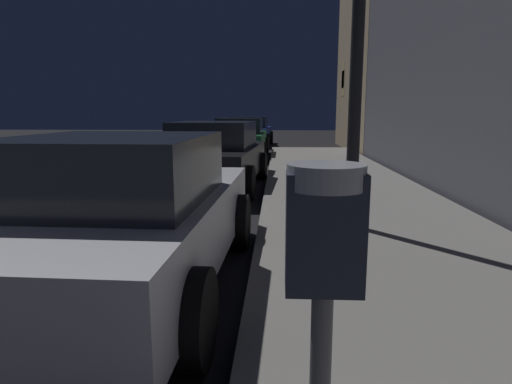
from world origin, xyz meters
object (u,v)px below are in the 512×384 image
(car_black, at_px, (214,155))
(car_blue, at_px, (250,131))
(car_green, at_px, (240,138))
(parking_meter, at_px, (323,293))
(car_silver, at_px, (123,215))

(car_black, height_order, car_blue, same)
(car_green, bearing_deg, car_black, -89.99)
(car_black, relative_size, car_blue, 0.99)
(parking_meter, bearing_deg, car_blue, 94.24)
(car_green, xyz_separation_m, car_blue, (-0.00, 5.69, -0.02))
(car_black, bearing_deg, car_blue, 90.02)
(car_silver, bearing_deg, car_blue, 90.00)
(car_silver, relative_size, car_blue, 0.93)
(parking_meter, xyz_separation_m, car_green, (-1.52, 14.87, -0.46))
(parking_meter, height_order, car_black, parking_meter)
(car_black, distance_m, car_green, 6.54)
(car_silver, xyz_separation_m, car_green, (0.00, 12.15, 0.02))
(car_silver, distance_m, car_green, 12.15)
(parking_meter, relative_size, car_silver, 0.33)
(car_green, bearing_deg, car_blue, 90.02)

